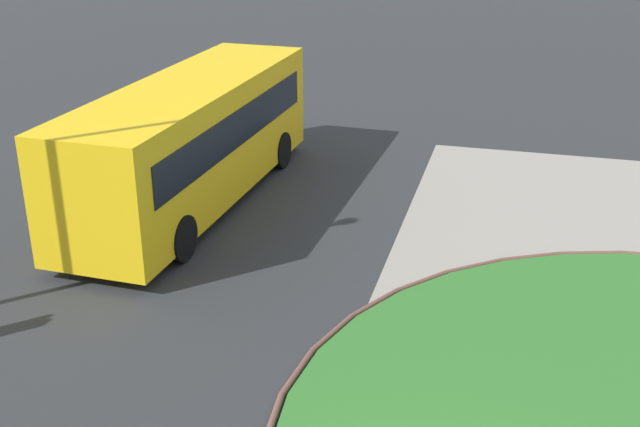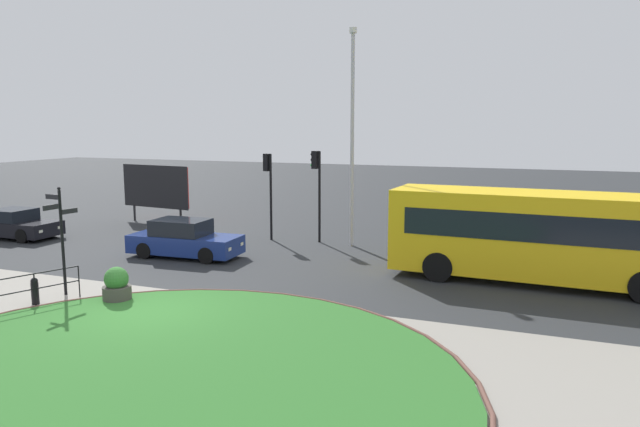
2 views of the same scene
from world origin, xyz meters
TOP-DOWN VIEW (x-y plane):
  - bus_yellow at (9.93, 7.41)m, footprint 9.66×2.82m

SIDE VIEW (x-z plane):
  - bus_yellow at x=9.93m, z-range 0.12..3.12m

